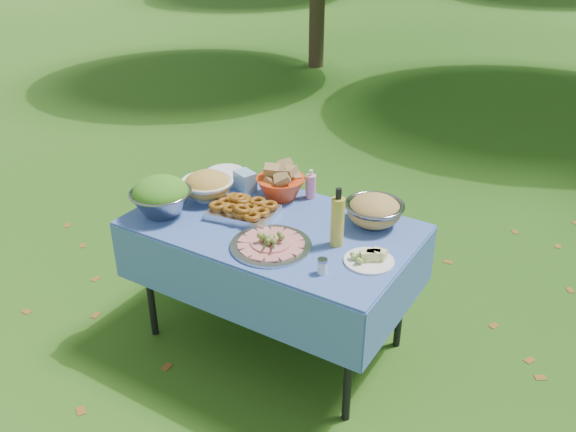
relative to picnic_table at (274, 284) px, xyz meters
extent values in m
plane|color=#0E3609|center=(0.00, 0.00, -0.38)|extent=(80.00, 80.00, 0.00)
cube|color=#7FB4F5|center=(0.00, 0.00, 0.00)|extent=(1.46, 0.86, 0.76)
cylinder|color=white|center=(-0.52, 0.30, 0.41)|extent=(0.24, 0.24, 0.06)
cube|color=#8CB9DC|center=(-0.35, 0.26, 0.44)|extent=(0.14, 0.13, 0.11)
cylinder|color=pink|center=(0.02, 0.37, 0.46)|extent=(0.07, 0.07, 0.17)
cube|color=silver|center=(-0.18, -0.01, 0.42)|extent=(0.38, 0.30, 0.08)
cylinder|color=#AAACB0|center=(0.12, -0.20, 0.43)|extent=(0.44, 0.44, 0.09)
cylinder|color=gold|center=(0.38, -0.01, 0.53)|extent=(0.08, 0.08, 0.30)
cylinder|color=white|center=(0.58, -0.08, 0.41)|extent=(0.30, 0.30, 0.06)
cylinder|color=white|center=(0.44, -0.27, 0.42)|extent=(0.06, 0.06, 0.07)
camera|label=1|loc=(1.51, -2.31, 1.91)|focal=38.00mm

